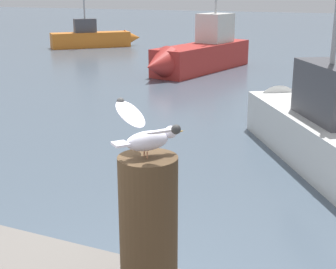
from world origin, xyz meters
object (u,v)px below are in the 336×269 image
at_px(seagull, 148,133).
at_px(boat_orange, 96,38).
at_px(boat_red, 198,54).
at_px(mooring_post, 149,237).
at_px(boat_white, 308,124).

xyz_separation_m(seagull, boat_orange, (-12.43, 19.16, -1.68)).
bearing_deg(boat_red, seagull, -70.15).
bearing_deg(boat_orange, mooring_post, -57.03).
relative_size(mooring_post, seagull, 1.54).
bearing_deg(boat_white, boat_red, 123.26).
distance_m(mooring_post, seagull, 0.57).
bearing_deg(boat_orange, boat_white, -45.68).
distance_m(seagull, boat_red, 15.12).
bearing_deg(boat_orange, seagull, -57.02).
height_order(mooring_post, boat_red, boat_red).
bearing_deg(boat_orange, boat_red, -34.37).
height_order(mooring_post, boat_orange, boat_orange).
relative_size(mooring_post, boat_white, 0.19).
xyz_separation_m(boat_white, boat_orange, (-12.30, 12.60, -0.08)).
xyz_separation_m(mooring_post, seagull, (0.00, 0.00, 0.57)).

